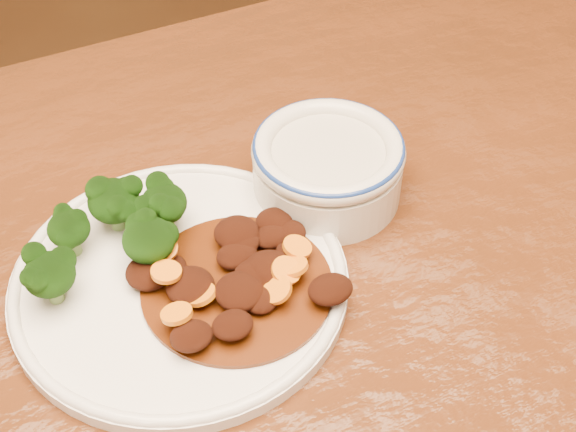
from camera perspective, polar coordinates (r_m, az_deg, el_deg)
name	(u,v)px	position (r m, az deg, el deg)	size (l,w,h in m)	color
dining_table	(241,428)	(0.65, -3.36, -14.83)	(1.54, 0.97, 0.75)	#4D220D
dinner_plate	(180,280)	(0.63, -7.70, -4.55)	(0.26, 0.26, 0.02)	white
broccoli_florets	(113,229)	(0.63, -12.33, -0.90)	(0.14, 0.10, 0.05)	#6A8F4A
mince_stew	(240,273)	(0.61, -3.45, -4.10)	(0.15, 0.15, 0.03)	#4A1F08
dip_bowl	(328,165)	(0.68, 2.84, 3.62)	(0.13, 0.13, 0.06)	beige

